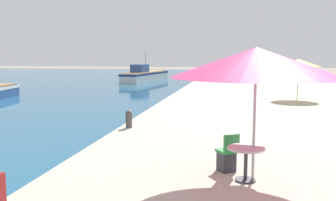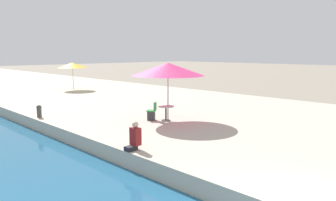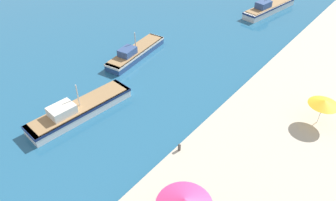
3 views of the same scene
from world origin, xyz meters
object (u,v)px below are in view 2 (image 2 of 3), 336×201
object	(u,v)px
person_at_quay	(134,137)
mooring_bollard	(39,111)
cafe_umbrella_white	(72,65)
cafe_umbrella_pink	(168,69)
cafe_table	(166,110)
cafe_chair_left	(152,114)

from	to	relation	value
person_at_quay	mooring_bollard	distance (m)	8.00
cafe_umbrella_white	person_at_quay	bearing A→B (deg)	-112.28
cafe_umbrella_pink	cafe_umbrella_white	world-z (taller)	cafe_umbrella_pink
cafe_table	mooring_bollard	world-z (taller)	cafe_table
cafe_table	cafe_umbrella_pink	bearing A→B (deg)	4.65
cafe_umbrella_pink	cafe_table	size ratio (longest dim) A/B	4.48
cafe_umbrella_pink	cafe_chair_left	world-z (taller)	cafe_umbrella_pink
mooring_bollard	cafe_chair_left	bearing A→B (deg)	-51.34
cafe_umbrella_pink	mooring_bollard	xyz separation A→B (m)	(-4.29, 5.24, -2.20)
cafe_umbrella_white	cafe_chair_left	xyz separation A→B (m)	(-3.87, -15.21, -1.88)
person_at_quay	mooring_bollard	size ratio (longest dim) A/B	1.53
cafe_umbrella_pink	cafe_chair_left	size ratio (longest dim) A/B	3.94
cafe_chair_left	cafe_umbrella_white	bearing A→B (deg)	41.15
cafe_table	mooring_bollard	size ratio (longest dim) A/B	1.22
cafe_umbrella_pink	cafe_umbrella_white	xyz separation A→B (m)	(3.30, 15.79, -0.35)
cafe_umbrella_white	cafe_table	size ratio (longest dim) A/B	3.27
cafe_umbrella_pink	cafe_table	bearing A→B (deg)	-175.35
cafe_umbrella_pink	cafe_umbrella_white	size ratio (longest dim) A/B	1.37
cafe_umbrella_pink	cafe_chair_left	bearing A→B (deg)	134.16
cafe_chair_left	mooring_bollard	world-z (taller)	cafe_chair_left
cafe_umbrella_white	cafe_chair_left	distance (m)	15.81
person_at_quay	cafe_table	bearing A→B (deg)	33.49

